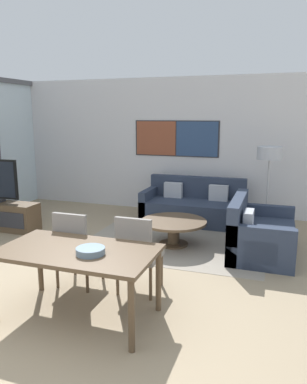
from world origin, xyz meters
name	(u,v)px	position (x,y,z in m)	size (l,w,h in m)	color
ground_plane	(22,345)	(0.00, 0.00, 0.00)	(24.00, 24.00, 0.00)	#9E896B
wall_back	(176,145)	(0.00, 5.17, 1.40)	(8.07, 0.09, 2.80)	silver
area_rug	(173,245)	(0.57, 3.00, 0.00)	(2.87, 1.86, 0.01)	gray
sofa_main	(194,207)	(0.57, 4.45, 0.28)	(1.91, 0.90, 0.84)	#2D384C
sofa_side	(257,236)	(1.84, 3.04, 0.27)	(0.90, 1.42, 0.84)	#2D384C
coffee_table	(174,227)	(0.57, 3.00, 0.30)	(1.04, 1.04, 0.40)	brown
dining_table	(77,257)	(0.25, 0.61, 0.65)	(1.58, 0.87, 0.72)	brown
dining_chair_left	(76,245)	(-0.13, 1.21, 0.51)	(0.46, 0.46, 0.93)	gray
dining_chair_centre	(137,251)	(0.62, 1.28, 0.51)	(0.46, 0.46, 0.93)	gray
fruit_bowl	(91,250)	(0.43, 0.54, 0.76)	(0.28, 0.28, 0.06)	slate
floor_lamp	(269,157)	(1.92, 4.26, 1.31)	(0.43, 0.43, 1.50)	#2D2D33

